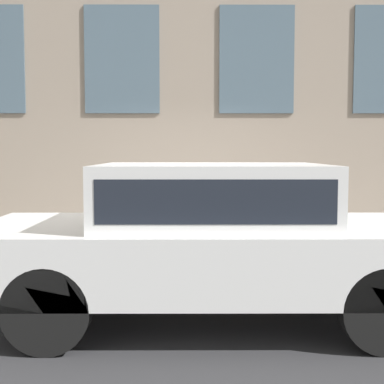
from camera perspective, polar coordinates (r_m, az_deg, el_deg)
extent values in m
plane|color=#2D2D30|center=(6.64, -0.30, -10.13)|extent=(80.00, 80.00, 0.00)
cube|color=gray|center=(7.82, -0.29, -7.29)|extent=(2.46, 60.00, 0.16)
cube|color=#4C6070|center=(9.06, 6.92, 13.85)|extent=(0.03, 1.22, 1.75)
cube|color=#4C6070|center=(9.06, -7.49, 13.85)|extent=(0.03, 1.22, 1.75)
cylinder|color=gray|center=(7.13, -3.59, -7.61)|extent=(0.35, 0.35, 0.04)
cylinder|color=gray|center=(7.07, -3.60, -4.95)|extent=(0.26, 0.26, 0.71)
sphere|color=slate|center=(7.02, -3.62, -2.08)|extent=(0.27, 0.27, 0.27)
cylinder|color=black|center=(7.01, -3.62, -1.41)|extent=(0.09, 0.09, 0.11)
cylinder|color=gray|center=(7.04, -2.13, -4.27)|extent=(0.09, 0.10, 0.09)
cylinder|color=gray|center=(7.06, -5.08, -4.25)|extent=(0.09, 0.10, 0.09)
cylinder|color=#726651|center=(7.34, 3.47, -5.15)|extent=(0.08, 0.08, 0.57)
cylinder|color=#726651|center=(7.46, 3.41, -5.00)|extent=(0.08, 0.08, 0.57)
cube|color=red|center=(7.33, 3.46, -1.22)|extent=(0.15, 0.11, 0.43)
cylinder|color=red|center=(7.22, 3.52, -1.22)|extent=(0.07, 0.07, 0.41)
cylinder|color=red|center=(7.44, 3.41, -1.06)|extent=(0.07, 0.07, 0.41)
sphere|color=#8C6647|center=(7.31, 3.47, 1.19)|extent=(0.19, 0.19, 0.19)
cylinder|color=black|center=(4.65, -15.18, -11.99)|extent=(0.24, 0.73, 0.73)
cylinder|color=black|center=(6.18, -11.28, -7.84)|extent=(0.24, 0.73, 0.73)
cylinder|color=black|center=(4.77, 19.73, -11.66)|extent=(0.24, 0.73, 0.73)
cylinder|color=black|center=(6.27, 14.65, -7.72)|extent=(0.24, 0.73, 0.73)
cube|color=white|center=(5.22, 2.10, -6.66)|extent=(1.86, 4.47, 0.60)
cube|color=white|center=(5.14, 2.12, -0.22)|extent=(1.63, 2.14, 0.57)
cube|color=#1E232D|center=(5.14, 2.12, -0.22)|extent=(1.64, 1.97, 0.37)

